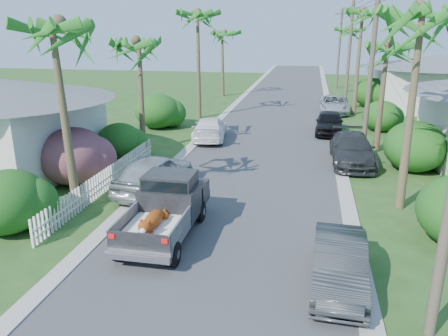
% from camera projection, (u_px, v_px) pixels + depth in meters
% --- Properties ---
extents(ground, '(120.00, 120.00, 0.00)m').
position_uv_depth(ground, '(214.00, 266.00, 13.10)').
color(ground, '#25481B').
rests_on(ground, ground).
extents(road, '(8.00, 100.00, 0.02)m').
position_uv_depth(road, '(278.00, 114.00, 36.46)').
color(road, '#38383A').
rests_on(road, ground).
extents(curb_left, '(0.60, 100.00, 0.06)m').
position_uv_depth(curb_left, '(227.00, 112.00, 37.24)').
color(curb_left, '#A5A39E').
rests_on(curb_left, ground).
extents(curb_right, '(0.60, 100.00, 0.06)m').
position_uv_depth(curb_right, '(330.00, 115.00, 35.67)').
color(curb_right, '#A5A39E').
rests_on(curb_right, ground).
extents(pickup_truck, '(1.98, 5.12, 2.06)m').
position_uv_depth(pickup_truck, '(168.00, 205.00, 15.05)').
color(pickup_truck, black).
rests_on(pickup_truck, ground).
extents(parked_car_rn, '(1.57, 4.10, 1.33)m').
position_uv_depth(parked_car_rn, '(339.00, 264.00, 11.92)').
color(parked_car_rn, '#303335').
rests_on(parked_car_rn, ground).
extents(parked_car_rm, '(2.25, 5.27, 1.52)m').
position_uv_depth(parked_car_rm, '(352.00, 150.00, 22.84)').
color(parked_car_rm, '#282A2C').
rests_on(parked_car_rm, ground).
extents(parked_car_rf, '(1.96, 4.48, 1.50)m').
position_uv_depth(parked_car_rf, '(329.00, 123.00, 29.39)').
color(parked_car_rf, black).
rests_on(parked_car_rf, ground).
extents(parked_car_rd, '(2.44, 5.17, 1.43)m').
position_uv_depth(parked_car_rd, '(334.00, 105.00, 36.65)').
color(parked_car_rd, silver).
rests_on(parked_car_rd, ground).
extents(parked_car_ln, '(2.57, 5.06, 1.65)m').
position_uv_depth(parked_car_ln, '(154.00, 174.00, 18.86)').
color(parked_car_ln, '#B4B7BC').
rests_on(parked_car_ln, ground).
extents(parked_car_lf, '(2.62, 5.10, 1.42)m').
position_uv_depth(parked_car_lf, '(210.00, 129.00, 27.85)').
color(parked_car_lf, white).
rests_on(parked_car_lf, ground).
extents(palm_l_a, '(4.40, 4.40, 8.20)m').
position_uv_depth(palm_l_a, '(54.00, 25.00, 14.93)').
color(palm_l_a, brown).
rests_on(palm_l_a, ground).
extents(palm_l_b, '(4.40, 4.40, 7.40)m').
position_uv_depth(palm_l_b, '(138.00, 41.00, 23.69)').
color(palm_l_b, brown).
rests_on(palm_l_b, ground).
extents(palm_l_c, '(4.40, 4.40, 9.20)m').
position_uv_depth(palm_l_c, '(197.00, 13.00, 32.35)').
color(palm_l_c, brown).
rests_on(palm_l_c, ground).
extents(palm_l_d, '(4.40, 4.40, 7.70)m').
position_uv_depth(palm_l_d, '(223.00, 32.00, 44.10)').
color(palm_l_d, brown).
rests_on(palm_l_d, ground).
extents(palm_r_a, '(4.40, 4.40, 8.70)m').
position_uv_depth(palm_r_a, '(424.00, 10.00, 15.29)').
color(palm_r_a, brown).
rests_on(palm_r_a, ground).
extents(palm_r_b, '(4.40, 4.40, 7.20)m').
position_uv_depth(palm_r_b, '(388.00, 45.00, 24.09)').
color(palm_r_b, brown).
rests_on(palm_r_b, ground).
extents(palm_r_c, '(4.40, 4.40, 9.40)m').
position_uv_depth(palm_r_c, '(363.00, 11.00, 33.79)').
color(palm_r_c, brown).
rests_on(palm_r_c, ground).
extents(palm_r_d, '(4.40, 4.40, 8.00)m').
position_uv_depth(palm_r_d, '(351.00, 29.00, 47.24)').
color(palm_r_d, brown).
rests_on(palm_r_d, ground).
extents(shrub_l_a, '(2.60, 2.86, 2.20)m').
position_uv_depth(shrub_l_a, '(8.00, 202.00, 15.07)').
color(shrub_l_a, '#154814').
rests_on(shrub_l_a, ground).
extents(shrub_l_b, '(3.00, 3.30, 2.60)m').
position_uv_depth(shrub_l_b, '(74.00, 156.00, 19.74)').
color(shrub_l_b, '#B01967').
rests_on(shrub_l_b, ground).
extents(shrub_l_c, '(2.40, 2.64, 2.00)m').
position_uv_depth(shrub_l_c, '(119.00, 141.00, 23.50)').
color(shrub_l_c, '#154814').
rests_on(shrub_l_c, ground).
extents(shrub_l_d, '(3.20, 3.52, 2.40)m').
position_uv_depth(shrub_l_d, '(158.00, 111.00, 31.02)').
color(shrub_l_d, '#154814').
rests_on(shrub_l_d, ground).
extents(shrub_r_b, '(3.00, 3.30, 2.50)m').
position_uv_depth(shrub_r_b, '(415.00, 146.00, 21.57)').
color(shrub_r_b, '#154814').
rests_on(shrub_r_b, ground).
extents(shrub_r_c, '(2.60, 2.86, 2.10)m').
position_uv_depth(shrub_r_c, '(382.00, 116.00, 30.10)').
color(shrub_r_c, '#154814').
rests_on(shrub_r_c, ground).
extents(shrub_r_d, '(3.20, 3.52, 2.60)m').
position_uv_depth(shrub_r_d, '(372.00, 93.00, 39.27)').
color(shrub_r_d, '#154814').
rests_on(shrub_r_d, ground).
extents(picket_fence, '(0.10, 11.00, 1.00)m').
position_uv_depth(picket_fence, '(107.00, 179.00, 19.19)').
color(picket_fence, white).
rests_on(picket_fence, ground).
extents(house_right_far, '(9.00, 8.00, 4.60)m').
position_uv_depth(house_right_far, '(432.00, 85.00, 38.11)').
color(house_right_far, silver).
rests_on(house_right_far, ground).
extents(utility_pole_b, '(1.60, 0.26, 9.00)m').
position_uv_depth(utility_pole_b, '(371.00, 73.00, 22.82)').
color(utility_pole_b, brown).
rests_on(utility_pole_b, ground).
extents(utility_pole_c, '(1.60, 0.26, 9.00)m').
position_uv_depth(utility_pole_c, '(349.00, 56.00, 36.84)').
color(utility_pole_c, brown).
rests_on(utility_pole_c, ground).
extents(utility_pole_d, '(1.60, 0.26, 9.00)m').
position_uv_depth(utility_pole_d, '(339.00, 48.00, 50.86)').
color(utility_pole_d, brown).
rests_on(utility_pole_d, ground).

